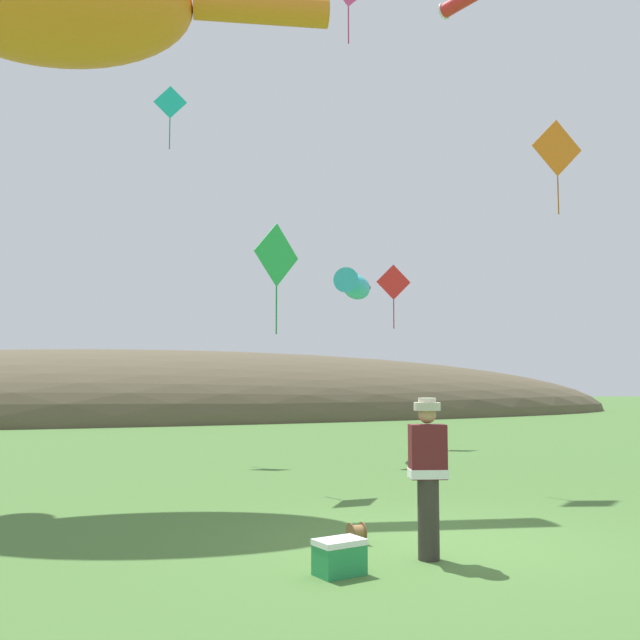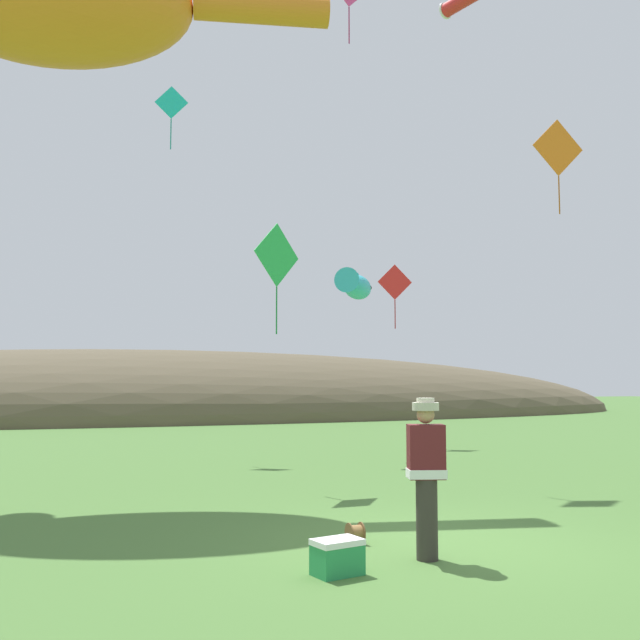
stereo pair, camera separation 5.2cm
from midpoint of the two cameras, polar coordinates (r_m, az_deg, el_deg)
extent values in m
plane|color=#477033|center=(9.06, 9.25, -17.36)|extent=(120.00, 120.00, 0.00)
ellipsoid|color=brown|center=(38.87, -13.70, -7.58)|extent=(58.85, 15.71, 7.12)
cylinder|color=#332D28|center=(8.27, 8.73, -15.48)|extent=(0.24, 0.24, 0.88)
cube|color=#59191E|center=(8.16, 8.66, -10.36)|extent=(0.45, 0.34, 0.60)
cube|color=white|center=(8.19, 8.69, -12.04)|extent=(0.48, 0.37, 0.10)
sphere|color=tan|center=(8.13, 8.63, -7.49)|extent=(0.20, 0.20, 0.20)
cylinder|color=#B2AD99|center=(8.13, 8.62, -6.85)|extent=(0.30, 0.30, 0.09)
cylinder|color=#B2AD99|center=(8.12, 8.61, -6.43)|extent=(0.20, 0.20, 0.07)
cylinder|color=olive|center=(8.99, 3.00, -16.67)|extent=(0.16, 0.19, 0.19)
cylinder|color=brown|center=(8.96, 2.52, -16.71)|extent=(0.02, 0.26, 0.26)
cylinder|color=brown|center=(9.02, 3.48, -16.63)|extent=(0.02, 0.26, 0.26)
cube|color=#268C4C|center=(7.64, 1.60, -18.64)|extent=(0.54, 0.42, 0.30)
cube|color=white|center=(7.60, 1.60, -17.32)|extent=(0.55, 0.42, 0.06)
ellipsoid|color=orange|center=(15.75, -20.08, 22.83)|extent=(5.55, 3.70, 2.43)
ellipsoid|color=white|center=(15.61, -21.06, 21.33)|extent=(3.55, 2.14, 1.34)
cylinder|color=orange|center=(15.49, -4.58, 23.55)|extent=(2.73, 1.14, 0.58)
ellipsoid|color=#33B2CC|center=(19.19, 3.09, 2.63)|extent=(1.56, 1.88, 0.64)
cone|color=#33B2CC|center=(18.02, 2.41, 3.11)|extent=(0.85, 0.84, 0.64)
cone|color=#33B2CC|center=(19.28, 3.11, 3.41)|extent=(0.41, 0.41, 0.30)
sphere|color=black|center=(19.73, 4.02, 2.59)|extent=(0.15, 0.15, 0.15)
torus|color=white|center=(20.22, 10.08, 23.18)|extent=(0.44, 0.17, 0.44)
cube|color=orange|center=(17.97, 18.57, 12.94)|extent=(1.35, 0.09, 1.35)
cylinder|color=black|center=(17.98, 18.55, 12.93)|extent=(0.91, 0.07, 0.02)
cube|color=#A95011|center=(17.67, 18.67, 9.46)|extent=(0.03, 0.01, 0.90)
cube|color=red|center=(22.35, 6.07, 3.03)|extent=(1.10, 0.19, 1.11)
cylinder|color=black|center=(22.36, 6.06, 3.03)|extent=(0.74, 0.13, 0.02)
cube|color=maroon|center=(22.23, 6.09, 0.47)|extent=(0.03, 0.01, 0.90)
cube|color=#A02C62|center=(18.09, 2.43, 22.50)|extent=(0.03, 0.01, 0.90)
cube|color=green|center=(13.60, -3.36, 5.22)|extent=(1.06, 0.63, 1.22)
cylinder|color=black|center=(13.61, -3.38, 5.22)|extent=(0.72, 0.43, 0.02)
cube|color=#1A7C35|center=(13.46, -3.39, 0.77)|extent=(0.03, 0.02, 0.90)
cube|color=#19BFBF|center=(21.72, -11.73, 16.68)|extent=(0.92, 0.27, 0.95)
cylinder|color=black|center=(21.73, -11.74, 16.67)|extent=(0.62, 0.19, 0.02)
cube|color=#118585|center=(21.40, -11.78, 14.37)|extent=(0.03, 0.02, 0.90)
camera|label=1|loc=(0.03, -89.88, -0.01)|focal=40.00mm
camera|label=2|loc=(0.03, 90.12, 0.01)|focal=40.00mm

